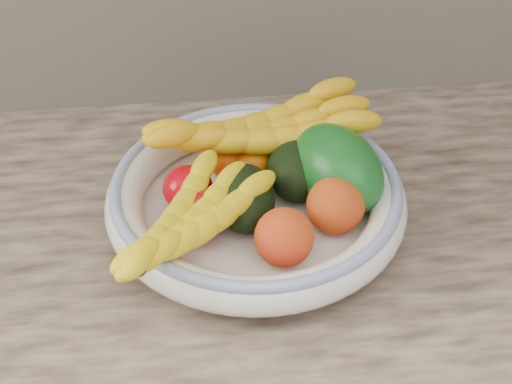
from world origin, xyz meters
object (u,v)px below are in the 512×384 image
at_px(banana_bunch_back, 259,136).
at_px(banana_bunch_front, 188,227).
at_px(fruit_bowl, 256,199).
at_px(green_mango, 336,169).

height_order(banana_bunch_back, banana_bunch_front, banana_bunch_back).
distance_m(fruit_bowl, green_mango, 0.11).
bearing_deg(banana_bunch_back, green_mango, -46.04).
distance_m(green_mango, banana_bunch_front, 0.22).
bearing_deg(green_mango, banana_bunch_back, 116.98).
xyz_separation_m(fruit_bowl, banana_bunch_front, (-0.09, -0.08, 0.03)).
relative_size(green_mango, banana_bunch_front, 0.57).
xyz_separation_m(banana_bunch_back, banana_bunch_front, (-0.10, -0.17, -0.01)).
relative_size(fruit_bowl, green_mango, 2.52).
bearing_deg(banana_bunch_back, banana_bunch_front, -131.63).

